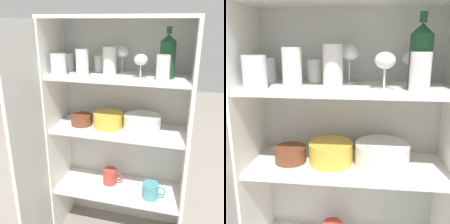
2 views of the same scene
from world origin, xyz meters
TOP-DOWN VIEW (x-y plane):
  - cupboard_back_panel at (0.00, 0.29)m, footprint 0.79×0.02m
  - cupboard_side_left at (-0.39, 0.14)m, footprint 0.02×0.32m
  - cupboard_side_right at (0.39, 0.14)m, footprint 0.02×0.32m
  - cupboard_top_panel at (0.00, 0.14)m, footprint 0.79×0.32m
  - shelf_board_lower at (0.00, 0.14)m, footprint 0.75×0.28m
  - shelf_board_middle at (0.00, 0.14)m, footprint 0.75×0.28m
  - shelf_board_upper at (0.00, 0.14)m, footprint 0.75×0.28m
  - cupboard_door at (-0.36, -0.21)m, footprint 0.09×0.39m
  - tumbler_glass_0 at (-0.32, 0.20)m, footprint 0.07×0.07m
  - tumbler_glass_1 at (-0.05, 0.14)m, footprint 0.07×0.07m
  - tumbler_glass_2 at (-0.13, 0.21)m, footprint 0.06×0.06m
  - tumbler_glass_3 at (-0.31, 0.06)m, footprint 0.08×0.08m
  - tumbler_glass_4 at (-0.19, 0.09)m, footprint 0.07×0.07m
  - tumbler_glass_5 at (0.24, 0.05)m, footprint 0.07×0.07m
  - wine_glass_0 at (0.13, 0.07)m, footprint 0.07×0.07m
  - wine_glass_1 at (0.00, 0.20)m, footprint 0.08×0.08m
  - wine_glass_2 at (0.23, 0.23)m, footprint 0.07×0.07m
  - wine_bottle at (0.25, 0.13)m, footprint 0.08×0.08m
  - plate_stack_white at (0.13, 0.14)m, footprint 0.21×0.21m
  - mixing_bowl_large at (-0.06, 0.15)m, footprint 0.17×0.17m
  - serving_bowl_small at (-0.23, 0.14)m, footprint 0.12×0.12m
  - coffee_mug_primary at (-0.06, 0.17)m, footprint 0.13×0.09m
  - coffee_mug_extra_1 at (0.21, 0.09)m, footprint 0.14×0.09m
  - serving_spoon at (-0.19, 0.11)m, footprint 0.18×0.06m

SIDE VIEW (x-z plane):
  - shelf_board_lower at x=0.00m, z-range 0.31..0.33m
  - serving_spoon at x=-0.19m, z-range 0.33..0.33m
  - coffee_mug_extra_1 at x=0.21m, z-range 0.33..0.42m
  - coffee_mug_primary at x=-0.06m, z-range 0.33..0.42m
  - cupboard_back_panel at x=0.00m, z-range 0.00..1.32m
  - cupboard_side_left at x=-0.39m, z-range 0.00..1.32m
  - cupboard_side_right at x=0.39m, z-range 0.00..1.32m
  - cupboard_door at x=-0.36m, z-range 0.00..1.32m
  - shelf_board_middle at x=0.00m, z-range 0.71..0.73m
  - serving_bowl_small at x=-0.23m, z-range 0.73..0.79m
  - mixing_bowl_large at x=-0.06m, z-range 0.73..0.81m
  - plate_stack_white at x=0.13m, z-range 0.73..0.82m
  - shelf_board_upper at x=0.00m, z-range 1.02..1.04m
  - tumbler_glass_2 at x=-0.13m, z-range 1.04..1.13m
  - tumbler_glass_0 at x=-0.32m, z-range 1.04..1.13m
  - tumbler_glass_3 at x=-0.31m, z-range 1.04..1.15m
  - tumbler_glass_5 at x=0.24m, z-range 1.04..1.16m
  - tumbler_glass_4 at x=-0.19m, z-range 1.04..1.17m
  - tumbler_glass_1 at x=-0.05m, z-range 1.04..1.18m
  - wine_glass_2 at x=0.23m, z-range 1.06..1.18m
  - wine_glass_0 at x=0.13m, z-range 1.06..1.18m
  - wine_bottle at x=0.25m, z-range 1.02..1.27m
  - wine_glass_1 at x=0.00m, z-range 1.07..1.22m
  - cupboard_top_panel at x=0.00m, z-range 1.32..1.34m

